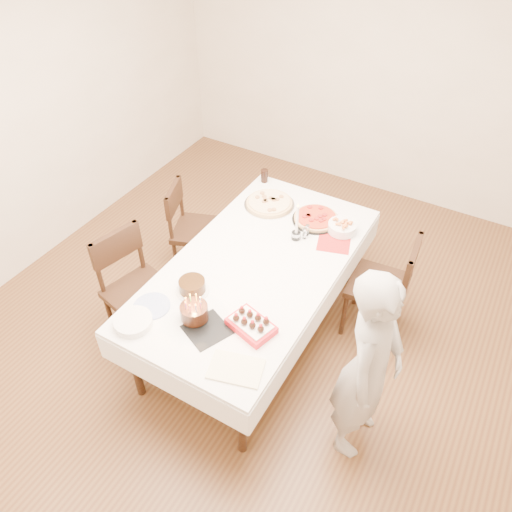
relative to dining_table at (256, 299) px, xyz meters
The scene contains 22 objects.
floor 0.38m from the dining_table, 128.70° to the left, with size 5.00×5.00×0.00m, color #51301C.
wall_back 2.71m from the dining_table, 90.44° to the left, with size 4.50×0.04×2.70m, color beige.
wall_left 2.47m from the dining_table, behind, with size 0.04×5.00×2.70m, color beige.
dining_table is the anchor object (origin of this frame).
chair_right_savory 0.96m from the dining_table, 33.78° to the left, with size 0.48×0.48×0.94m, color #321E10, non-canonical shape.
chair_left_savory 0.93m from the dining_table, 153.73° to the left, with size 0.46×0.46×0.89m, color #321E10, non-canonical shape.
chair_left_dessert 0.89m from the dining_table, 146.47° to the right, with size 0.50×0.50×0.98m, color #321E10, non-canonical shape.
person 1.19m from the dining_table, 23.42° to the right, with size 0.54×0.36×1.49m, color #B1ADA7.
pizza_white 0.84m from the dining_table, 111.40° to the left, with size 0.43×0.43×0.04m, color beige.
pizza_pepperoni 0.82m from the dining_table, 77.35° to the left, with size 0.39×0.39×0.04m, color red.
red_placemat 0.75m from the dining_table, 52.40° to the left, with size 0.25×0.25×0.01m, color #B21E1E.
pasta_bowl 0.88m from the dining_table, 59.33° to the left, with size 0.22×0.22×0.07m, color white.
taper_candle 0.69m from the dining_table, 73.51° to the left, with size 0.07×0.07×0.33m, color white.
shaker_pair 0.64m from the dining_table, 68.62° to the left, with size 0.08×0.08×0.10m, color white, non-canonical shape.
cola_glass 1.18m from the dining_table, 116.17° to the left, with size 0.06×0.06×0.12m, color black.
layer_cake 0.67m from the dining_table, 117.98° to the right, with size 0.23×0.23×0.10m, color #321D0C.
cake_board 0.79m from the dining_table, 86.73° to the right, with size 0.26×0.26×0.01m, color black.
birthday_cake 0.81m from the dining_table, 97.27° to the right, with size 0.18×0.18×0.17m, color #37170F.
strawberry_box 0.74m from the dining_table, 62.80° to the right, with size 0.30×0.20×0.07m, color red, non-canonical shape.
box_lid 1.01m from the dining_table, 67.28° to the right, with size 0.32×0.21×0.03m, color beige.
plate_stack 1.06m from the dining_table, 113.83° to the right, with size 0.25×0.25×0.05m, color white.
china_plate 0.90m from the dining_table, 118.91° to the right, with size 0.25×0.25×0.01m, color white.
Camera 1 is at (1.37, -2.35, 3.23)m, focal length 35.00 mm.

